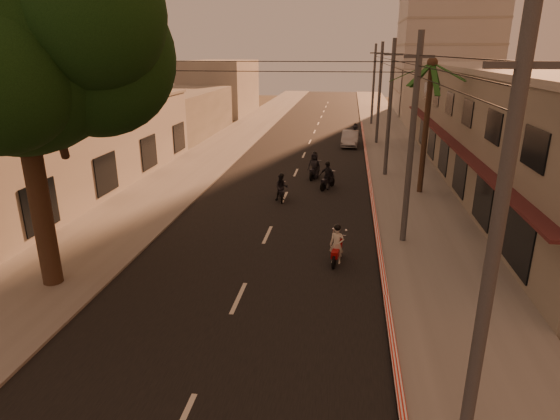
% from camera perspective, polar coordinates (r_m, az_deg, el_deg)
% --- Properties ---
extents(ground, '(160.00, 160.00, 0.00)m').
position_cam_1_polar(ground, '(15.07, -6.84, -14.34)').
color(ground, '#383023').
rests_on(ground, ground).
extents(road, '(10.00, 140.00, 0.02)m').
position_cam_1_polar(road, '(33.35, 1.94, 4.58)').
color(road, black).
rests_on(road, ground).
extents(sidewalk_right, '(5.00, 140.00, 0.12)m').
position_cam_1_polar(sidewalk_right, '(33.40, 14.87, 4.06)').
color(sidewalk_right, slate).
rests_on(sidewalk_right, ground).
extents(sidewalk_left, '(5.00, 140.00, 0.12)m').
position_cam_1_polar(sidewalk_left, '(34.94, -10.42, 5.02)').
color(sidewalk_left, slate).
rests_on(sidewalk_left, ground).
extents(curb_stripe, '(0.20, 60.00, 0.20)m').
position_cam_1_polar(curb_stripe, '(28.37, 11.10, 1.85)').
color(curb_stripe, red).
rests_on(curb_stripe, ground).
extents(shophouse_row, '(8.80, 34.20, 7.30)m').
position_cam_1_polar(shophouse_row, '(32.22, 27.38, 8.61)').
color(shophouse_row, gray).
rests_on(shophouse_row, ground).
extents(left_building, '(8.20, 24.20, 5.20)m').
position_cam_1_polar(left_building, '(31.95, -25.33, 6.91)').
color(left_building, '#A39F93').
rests_on(left_building, ground).
extents(distant_tower, '(12.10, 12.10, 28.00)m').
position_cam_1_polar(distant_tower, '(69.52, 20.15, 22.55)').
color(distant_tower, '#B7B5B2').
rests_on(distant_tower, ground).
extents(broadleaf_tree, '(9.60, 8.70, 12.10)m').
position_cam_1_polar(broadleaf_tree, '(17.51, -28.53, 17.55)').
color(broadleaf_tree, black).
rests_on(broadleaf_tree, ground).
extents(palm_tree, '(5.00, 5.00, 8.20)m').
position_cam_1_polar(palm_tree, '(28.51, 17.99, 15.82)').
color(palm_tree, black).
rests_on(palm_tree, ground).
extents(utility_poles, '(1.20, 48.26, 9.00)m').
position_cam_1_polar(utility_poles, '(32.30, 13.49, 15.36)').
color(utility_poles, '#38383A').
rests_on(utility_poles, ground).
extents(filler_right, '(8.00, 14.00, 6.00)m').
position_cam_1_polar(filler_right, '(58.33, 19.04, 12.70)').
color(filler_right, '#A39F93').
rests_on(filler_right, ground).
extents(filler_left_near, '(8.00, 14.00, 4.40)m').
position_cam_1_polar(filler_left_near, '(49.72, -12.71, 11.43)').
color(filler_left_near, '#A39F93').
rests_on(filler_left_near, ground).
extents(filler_left_far, '(8.00, 14.00, 7.00)m').
position_cam_1_polar(filler_left_far, '(66.65, -7.25, 14.62)').
color(filler_left_far, '#A39F93').
rests_on(filler_left_far, ground).
extents(scooter_red, '(0.76, 1.73, 1.70)m').
position_cam_1_polar(scooter_red, '(19.07, 6.94, -4.36)').
color(scooter_red, black).
rests_on(scooter_red, ground).
extents(scooter_mid_a, '(0.96, 1.68, 1.65)m').
position_cam_1_polar(scooter_mid_a, '(26.87, 0.18, 2.70)').
color(scooter_mid_a, black).
rests_on(scooter_mid_a, ground).
extents(scooter_mid_b, '(1.31, 1.70, 1.80)m').
position_cam_1_polar(scooter_mid_b, '(29.28, 5.78, 4.10)').
color(scooter_mid_b, black).
rests_on(scooter_mid_b, ground).
extents(scooter_far_a, '(1.12, 1.91, 1.91)m').
position_cam_1_polar(scooter_far_a, '(31.65, 4.21, 5.34)').
color(scooter_far_a, black).
rests_on(scooter_far_a, ground).
extents(scooter_far_b, '(1.26, 1.87, 1.84)m').
position_cam_1_polar(scooter_far_b, '(45.06, 9.12, 9.17)').
color(scooter_far_b, black).
rests_on(scooter_far_b, ground).
extents(parked_car, '(1.75, 4.24, 1.36)m').
position_cam_1_polar(parked_car, '(43.41, 8.53, 8.63)').
color(parked_car, gray).
rests_on(parked_car, ground).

